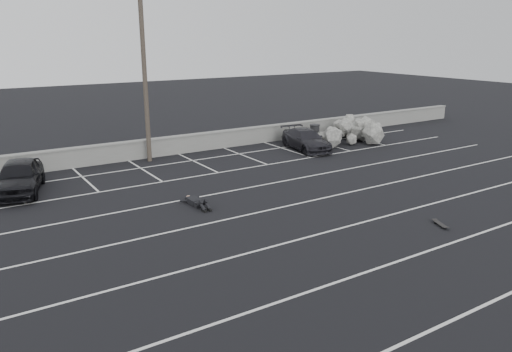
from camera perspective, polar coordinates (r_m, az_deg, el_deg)
ground at (r=17.61m, az=6.96°, el=-6.68°), size 120.00×120.00×0.00m
seawall at (r=29.11m, az=-10.79°, el=3.34°), size 50.00×0.45×1.06m
stall_lines at (r=20.92m, az=-0.91°, el=-2.86°), size 36.00×20.05×0.01m
car_left at (r=24.16m, az=-25.44°, el=-0.05°), size 2.91×4.65×1.47m
car_right at (r=30.30m, az=5.74°, el=4.16°), size 2.44×4.47×1.23m
utility_pole at (r=27.42m, az=-12.61°, el=11.24°), size 1.23×0.25×9.26m
trash_bin at (r=33.14m, az=6.71°, el=4.99°), size 0.80×0.80×1.04m
riprap_pile at (r=32.89m, az=10.68°, el=4.74°), size 5.15×4.29×1.51m
person at (r=20.65m, az=-7.12°, el=-2.57°), size 1.03×2.39×0.47m
skateboard at (r=19.43m, az=20.33°, el=-5.19°), size 0.45×0.76×0.09m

